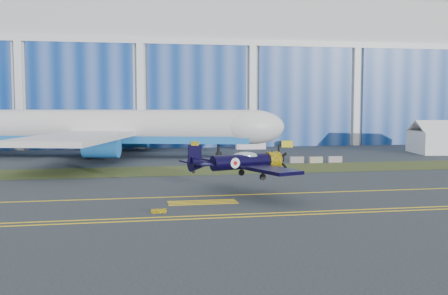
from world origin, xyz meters
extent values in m
plane|color=#2B323A|center=(0.00, 0.00, 0.00)|extent=(260.00, 260.00, 0.00)
cube|color=#475128|center=(0.00, 14.00, 0.02)|extent=(260.00, 10.00, 0.02)
cube|color=silver|center=(0.00, 72.00, 15.00)|extent=(220.00, 45.00, 30.00)
cube|color=navy|center=(0.00, 49.20, 10.00)|extent=(220.00, 0.60, 20.00)
cube|color=silver|center=(0.00, 49.15, 20.60)|extent=(220.00, 0.70, 1.20)
cube|color=yellow|center=(0.00, -5.00, 0.01)|extent=(200.00, 0.20, 0.02)
cube|color=yellow|center=(0.00, -14.50, 0.01)|extent=(80.00, 0.20, 0.02)
cube|color=yellow|center=(0.00, -13.50, 0.01)|extent=(80.00, 0.20, 0.02)
cube|color=yellow|center=(-22.00, -12.00, 0.17)|extent=(1.20, 0.15, 0.35)
cube|color=white|center=(-1.48, 44.43, 1.21)|extent=(5.70, 2.59, 2.41)
cube|color=yellow|center=(6.67, 47.18, 0.64)|extent=(2.51, 1.99, 1.28)
cube|color=gray|center=(-0.30, 19.91, 0.45)|extent=(2.06, 0.82, 0.90)
cube|color=gray|center=(2.35, 19.31, 0.45)|extent=(2.04, 0.73, 0.90)
cube|color=#9E8E95|center=(5.35, 19.40, 0.45)|extent=(2.04, 0.76, 0.90)
camera|label=1|loc=(-24.17, -52.50, 8.48)|focal=42.00mm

